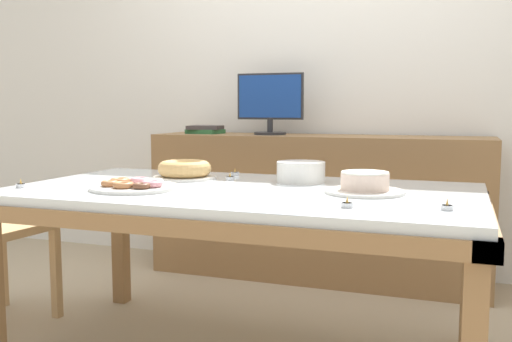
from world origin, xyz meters
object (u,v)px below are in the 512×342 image
(cake_chocolate_round, at_px, (365,184))
(tealight_near_cakes, at_px, (230,178))
(computer_monitor, at_px, (270,104))
(book_stack, at_px, (205,130))
(tealight_left_edge, at_px, (235,173))
(plate_stack, at_px, (301,172))
(tealight_centre, at_px, (21,185))
(pastry_platter, at_px, (135,186))
(tealight_near_front, at_px, (347,205))
(cake_golden_bundt, at_px, (185,170))
(tealight_right_edge, at_px, (447,207))

(cake_chocolate_round, relative_size, tealight_near_cakes, 7.59)
(computer_monitor, distance_m, cake_chocolate_round, 1.48)
(book_stack, height_order, tealight_left_edge, book_stack)
(plate_stack, height_order, tealight_centre, plate_stack)
(book_stack, bearing_deg, tealight_centre, -94.02)
(pastry_platter, bearing_deg, tealight_left_edge, 70.69)
(computer_monitor, relative_size, tealight_centre, 10.60)
(plate_stack, distance_m, tealight_near_cakes, 0.32)
(pastry_platter, height_order, tealight_centre, pastry_platter)
(cake_chocolate_round, bearing_deg, tealight_near_front, -90.40)
(cake_chocolate_round, bearing_deg, plate_stack, 143.99)
(cake_golden_bundt, distance_m, tealight_left_edge, 0.26)
(computer_monitor, height_order, pastry_platter, computer_monitor)
(plate_stack, bearing_deg, tealight_right_edge, -39.27)
(book_stack, relative_size, plate_stack, 1.09)
(cake_golden_bundt, distance_m, tealight_centre, 0.69)
(cake_golden_bundt, height_order, tealight_near_front, cake_golden_bundt)
(book_stack, height_order, tealight_near_cakes, book_stack)
(tealight_left_edge, relative_size, tealight_centre, 1.00)
(cake_golden_bundt, height_order, pastry_platter, cake_golden_bundt)
(book_stack, distance_m, tealight_near_front, 1.98)
(book_stack, height_order, tealight_near_front, book_stack)
(tealight_left_edge, distance_m, tealight_near_cakes, 0.18)
(tealight_centre, xyz_separation_m, tealight_near_cakes, (0.70, 0.51, 0.00))
(tealight_near_cakes, xyz_separation_m, tealight_right_edge, (0.93, -0.46, 0.00))
(computer_monitor, height_order, cake_golden_bundt, computer_monitor)
(cake_chocolate_round, bearing_deg, tealight_near_cakes, 163.39)
(cake_golden_bundt, relative_size, tealight_near_cakes, 7.11)
(computer_monitor, distance_m, tealight_near_cakes, 1.09)
(computer_monitor, distance_m, pastry_platter, 1.46)
(book_stack, xyz_separation_m, pastry_platter, (0.35, -1.42, -0.17))
(pastry_platter, distance_m, tealight_near_front, 0.88)
(pastry_platter, bearing_deg, computer_monitor, 86.26)
(plate_stack, height_order, tealight_near_cakes, plate_stack)
(computer_monitor, xyz_separation_m, tealight_right_edge, (1.09, -1.49, -0.34))
(book_stack, relative_size, tealight_near_front, 5.73)
(tealight_near_cakes, bearing_deg, plate_stack, 7.21)
(book_stack, xyz_separation_m, tealight_left_edge, (0.55, -0.85, -0.17))
(tealight_centre, xyz_separation_m, tealight_right_edge, (1.64, 0.05, 0.00))
(book_stack, bearing_deg, plate_stack, -47.21)
(cake_golden_bundt, bearing_deg, cake_chocolate_round, -11.30)
(tealight_near_front, height_order, tealight_left_edge, same)
(computer_monitor, xyz_separation_m, plate_stack, (0.47, -0.98, -0.30))
(tealight_near_cakes, bearing_deg, cake_chocolate_round, -16.61)
(book_stack, distance_m, plate_stack, 1.35)
(tealight_near_front, distance_m, tealight_centre, 1.33)
(tealight_left_edge, bearing_deg, pastry_platter, -109.31)
(tealight_near_cakes, distance_m, tealight_right_edge, 1.04)
(cake_golden_bundt, bearing_deg, book_stack, 110.04)
(cake_chocolate_round, xyz_separation_m, tealight_centre, (-1.33, -0.32, -0.02))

